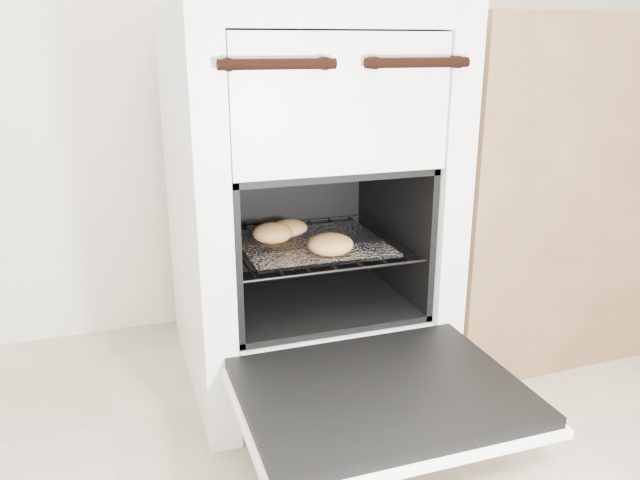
{
  "coord_description": "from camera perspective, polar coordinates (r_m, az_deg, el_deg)",
  "views": [
    {
      "loc": [
        -0.28,
        -0.29,
        0.84
      ],
      "look_at": [
        0.16,
        1.02,
        0.4
      ],
      "focal_mm": 35.0,
      "sensor_mm": 36.0,
      "label": 1
    }
  ],
  "objects": [
    {
      "name": "stove",
      "position": [
        1.57,
        -1.72,
        3.27
      ],
      "size": [
        0.6,
        0.67,
        0.92
      ],
      "color": "white",
      "rests_on": "ground"
    },
    {
      "name": "oven_door",
      "position": [
        1.23,
        5.59,
        -13.89
      ],
      "size": [
        0.54,
        0.42,
        0.04
      ],
      "color": "black",
      "rests_on": "stove"
    },
    {
      "name": "oven_rack",
      "position": [
        1.53,
        -0.96,
        -0.36
      ],
      "size": [
        0.44,
        0.42,
        0.01
      ],
      "color": "black",
      "rests_on": "stove"
    },
    {
      "name": "foil_sheet",
      "position": [
        1.51,
        -0.73,
        -0.36
      ],
      "size": [
        0.34,
        0.3,
        0.01
      ],
      "primitive_type": "cube",
      "color": "silver",
      "rests_on": "oven_rack"
    },
    {
      "name": "baked_rolls",
      "position": [
        1.49,
        -1.94,
        0.39
      ],
      "size": [
        0.23,
        0.3,
        0.05
      ],
      "color": "tan",
      "rests_on": "foil_sheet"
    },
    {
      "name": "counter",
      "position": [
        1.98,
        20.21,
        5.25
      ],
      "size": [
        0.92,
        0.63,
        0.91
      ],
      "primitive_type": "cube",
      "rotation": [
        0.0,
        0.0,
        0.03
      ],
      "color": "brown",
      "rests_on": "ground"
    }
  ]
}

